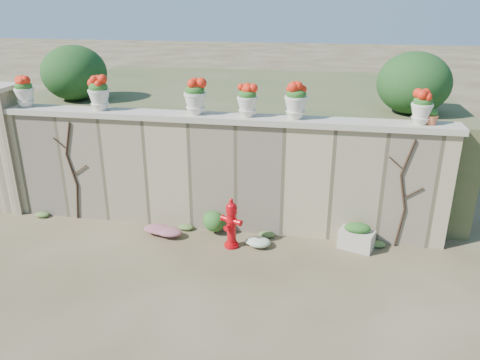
% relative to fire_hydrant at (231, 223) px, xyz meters
% --- Properties ---
extents(ground, '(80.00, 80.00, 0.00)m').
position_rel_fire_hydrant_xyz_m(ground, '(-0.45, -1.05, -0.45)').
color(ground, '#473B23').
rests_on(ground, ground).
extents(stone_wall, '(8.00, 0.40, 2.00)m').
position_rel_fire_hydrant_xyz_m(stone_wall, '(-0.45, 0.75, 0.55)').
color(stone_wall, tan).
rests_on(stone_wall, ground).
extents(wall_cap, '(8.10, 0.52, 0.10)m').
position_rel_fire_hydrant_xyz_m(wall_cap, '(-0.45, 0.75, 1.60)').
color(wall_cap, '#BDB29F').
rests_on(wall_cap, stone_wall).
extents(gate_pillar, '(0.72, 0.72, 2.48)m').
position_rel_fire_hydrant_xyz_m(gate_pillar, '(-4.60, 0.75, 0.81)').
color(gate_pillar, tan).
rests_on(gate_pillar, ground).
extents(raised_fill, '(9.00, 6.00, 2.00)m').
position_rel_fire_hydrant_xyz_m(raised_fill, '(-0.45, 3.95, 0.55)').
color(raised_fill, '#384C23').
rests_on(raised_fill, ground).
extents(back_shrub_left, '(1.30, 1.30, 1.10)m').
position_rel_fire_hydrant_xyz_m(back_shrub_left, '(-3.65, 1.95, 2.10)').
color(back_shrub_left, '#143814').
rests_on(back_shrub_left, raised_fill).
extents(back_shrub_right, '(1.30, 1.30, 1.10)m').
position_rel_fire_hydrant_xyz_m(back_shrub_right, '(2.95, 1.95, 2.10)').
color(back_shrub_right, '#143814').
rests_on(back_shrub_right, raised_fill).
extents(vine_left, '(0.60, 0.04, 1.91)m').
position_rel_fire_hydrant_xyz_m(vine_left, '(-3.12, 0.53, 0.54)').
color(vine_left, black).
rests_on(vine_left, ground).
extents(vine_right, '(0.60, 0.04, 1.91)m').
position_rel_fire_hydrant_xyz_m(vine_right, '(2.78, 0.53, 0.54)').
color(vine_right, black).
rests_on(vine_right, ground).
extents(fire_hydrant, '(0.38, 0.27, 0.89)m').
position_rel_fire_hydrant_xyz_m(fire_hydrant, '(0.00, 0.00, 0.00)').
color(fire_hydrant, '#BC070E').
rests_on(fire_hydrant, ground).
extents(planter_box, '(0.64, 0.49, 0.47)m').
position_rel_fire_hydrant_xyz_m(planter_box, '(2.09, 0.33, -0.23)').
color(planter_box, '#BDB29F').
rests_on(planter_box, ground).
extents(green_shrub, '(0.55, 0.50, 0.52)m').
position_rel_fire_hydrant_xyz_m(green_shrub, '(-0.48, 0.42, -0.19)').
color(green_shrub, '#1E5119').
rests_on(green_shrub, ground).
extents(magenta_clump, '(0.87, 0.58, 0.23)m').
position_rel_fire_hydrant_xyz_m(magenta_clump, '(-1.25, 0.17, -0.33)').
color(magenta_clump, '#D12984').
rests_on(magenta_clump, ground).
extents(white_flowers, '(0.56, 0.45, 0.20)m').
position_rel_fire_hydrant_xyz_m(white_flowers, '(0.45, 0.11, -0.35)').
color(white_flowers, white).
rests_on(white_flowers, ground).
extents(urn_pot_0, '(0.35, 0.35, 0.55)m').
position_rel_fire_hydrant_xyz_m(urn_pot_0, '(-4.00, 0.75, 1.93)').
color(urn_pot_0, silver).
rests_on(urn_pot_0, wall_cap).
extents(urn_pot_1, '(0.38, 0.38, 0.59)m').
position_rel_fire_hydrant_xyz_m(urn_pot_1, '(-2.53, 0.75, 1.95)').
color(urn_pot_1, silver).
rests_on(urn_pot_1, wall_cap).
extents(urn_pot_2, '(0.38, 0.38, 0.60)m').
position_rel_fire_hydrant_xyz_m(urn_pot_2, '(-0.77, 0.75, 1.95)').
color(urn_pot_2, silver).
rests_on(urn_pot_2, wall_cap).
extents(urn_pot_3, '(0.35, 0.35, 0.54)m').
position_rel_fire_hydrant_xyz_m(urn_pot_3, '(0.13, 0.75, 1.92)').
color(urn_pot_3, silver).
rests_on(urn_pot_3, wall_cap).
extents(urn_pot_4, '(0.38, 0.38, 0.60)m').
position_rel_fire_hydrant_xyz_m(urn_pot_4, '(0.94, 0.75, 1.95)').
color(urn_pot_4, silver).
rests_on(urn_pot_4, wall_cap).
extents(urn_pot_5, '(0.34, 0.34, 0.53)m').
position_rel_fire_hydrant_xyz_m(urn_pot_5, '(2.92, 0.75, 1.91)').
color(urn_pot_5, silver).
rests_on(urn_pot_5, wall_cap).
extents(terracotta_pot, '(0.20, 0.20, 0.24)m').
position_rel_fire_hydrant_xyz_m(terracotta_pot, '(3.08, 0.75, 1.76)').
color(terracotta_pot, '#B65D37').
rests_on(terracotta_pot, wall_cap).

